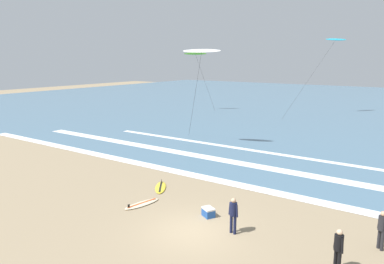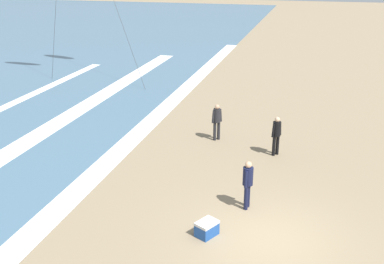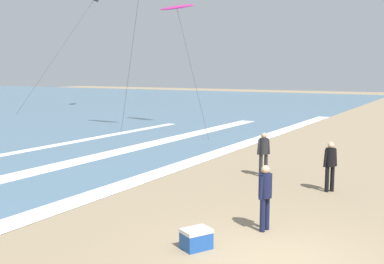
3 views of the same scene
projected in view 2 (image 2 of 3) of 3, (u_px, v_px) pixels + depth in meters
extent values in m
plane|color=#937F60|center=(267.00, 238.00, 12.82)|extent=(160.00, 160.00, 0.00)
cube|color=white|center=(74.00, 194.00, 15.22)|extent=(58.26, 0.94, 0.01)
cylinder|color=black|center=(274.00, 146.00, 18.07)|extent=(0.13, 0.13, 0.82)
cylinder|color=black|center=(277.00, 145.00, 18.18)|extent=(0.13, 0.13, 0.82)
cylinder|color=black|center=(277.00, 129.00, 17.88)|extent=(0.32, 0.32, 0.58)
cylinder|color=black|center=(273.00, 130.00, 17.79)|extent=(0.16, 0.15, 0.56)
cylinder|color=black|center=(280.00, 128.00, 17.99)|extent=(0.16, 0.15, 0.56)
sphere|color=#DBB28E|center=(277.00, 120.00, 17.74)|extent=(0.21, 0.21, 0.21)
cylinder|color=#232328|center=(219.00, 130.00, 19.70)|extent=(0.13, 0.13, 0.82)
cylinder|color=#232328|center=(215.00, 131.00, 19.61)|extent=(0.13, 0.13, 0.82)
cylinder|color=#232328|center=(217.00, 115.00, 19.40)|extent=(0.32, 0.32, 0.58)
cylinder|color=#232328|center=(221.00, 115.00, 19.50)|extent=(0.16, 0.16, 0.56)
cylinder|color=#232328|center=(213.00, 117.00, 19.33)|extent=(0.16, 0.16, 0.56)
sphere|color=tan|center=(217.00, 107.00, 19.27)|extent=(0.21, 0.21, 0.21)
cylinder|color=#141938|center=(248.00, 195.00, 14.31)|extent=(0.13, 0.13, 0.82)
cylinder|color=#141938|center=(246.00, 198.00, 14.15)|extent=(0.13, 0.13, 0.82)
cylinder|color=#141938|center=(248.00, 176.00, 13.98)|extent=(0.32, 0.32, 0.58)
cylinder|color=#141938|center=(250.00, 174.00, 14.15)|extent=(0.15, 0.11, 0.56)
cylinder|color=#141938|center=(246.00, 179.00, 13.83)|extent=(0.15, 0.11, 0.56)
sphere|color=tan|center=(249.00, 165.00, 13.84)|extent=(0.21, 0.21, 0.21)
cylinder|color=#333333|center=(119.00, 15.00, 28.70)|extent=(4.73, 5.01, 8.07)
cylinder|color=#333333|center=(56.00, 4.00, 28.20)|extent=(0.40, 1.50, 9.51)
cube|color=#1E4C9E|center=(207.00, 230.00, 12.89)|extent=(0.74, 0.67, 0.36)
cube|color=silver|center=(207.00, 223.00, 12.81)|extent=(0.75, 0.69, 0.08)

